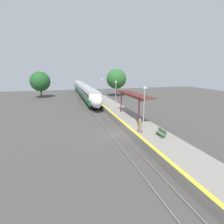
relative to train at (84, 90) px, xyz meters
name	(u,v)px	position (x,y,z in m)	size (l,w,h in m)	color
ground_plane	(116,134)	(0.00, -36.53, -2.30)	(120.00, 120.00, 0.00)	#423F3D
rail_left	(111,134)	(-0.72, -36.53, -2.23)	(0.08, 90.00, 0.15)	slate
rail_right	(121,133)	(0.72, -36.53, -2.23)	(0.08, 90.00, 0.15)	slate
train	(84,90)	(0.00, 0.00, 0.00)	(2.73, 49.71, 4.02)	black
platform_right	(141,129)	(3.75, -36.53, -1.80)	(4.33, 64.00, 1.02)	gray
platform_bench	(161,133)	(4.18, -41.14, -0.81)	(0.44, 1.73, 0.89)	#4C6B4C
person_waiting	(140,126)	(2.25, -39.27, -0.39)	(0.36, 0.23, 1.74)	#7F6647
railway_signal	(78,92)	(-2.30, -7.13, 0.23)	(0.28, 0.28, 4.12)	#59595E
lamppost_near	(144,108)	(2.42, -39.87, 1.98)	(0.36, 0.20, 5.76)	#9E9EA3
lamppost_mid	(116,95)	(2.42, -28.55, 1.98)	(0.36, 0.20, 5.76)	#9E9EA3
lamppost_far	(102,89)	(2.42, -17.23, 1.98)	(0.36, 0.20, 5.76)	#9E9EA3
lamppost_farthest	(94,85)	(2.42, -5.92, 1.98)	(0.36, 0.20, 5.76)	#9E9EA3
station_canopy	(132,95)	(4.17, -32.03, 2.34)	(2.02, 10.87, 3.90)	#511E19
background_tree_left	(40,81)	(-13.31, 1.46, 2.89)	(6.17, 6.17, 8.29)	brown
background_tree_right	(116,79)	(10.72, -1.96, 3.53)	(6.53, 6.53, 9.11)	brown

